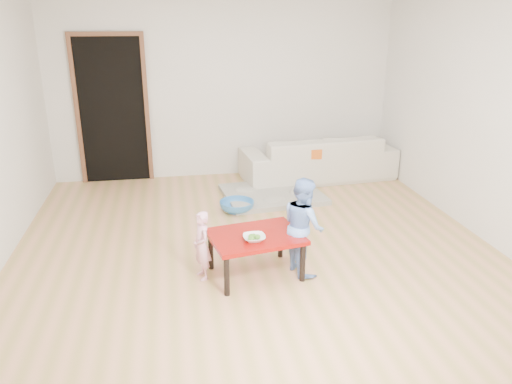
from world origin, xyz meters
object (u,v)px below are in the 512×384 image
object	(u,v)px
sofa	(318,157)
child_pink	(202,246)
basin	(237,206)
child_blue	(303,225)
red_table	(256,255)
bowl	(254,238)

from	to	relation	value
sofa	child_pink	size ratio (longest dim) A/B	3.39
sofa	child_pink	bearing A→B (deg)	49.52
sofa	basin	distance (m)	1.80
child_blue	child_pink	bearing A→B (deg)	78.11
sofa	basin	world-z (taller)	sofa
child_blue	basin	size ratio (longest dim) A/B	2.17
red_table	child_pink	bearing A→B (deg)	176.31
red_table	bowl	xyz separation A→B (m)	(-0.03, -0.12, 0.23)
red_table	sofa	bearing A→B (deg)	62.61
bowl	child_blue	distance (m)	0.51
child_pink	basin	bearing A→B (deg)	145.52
red_table	child_pink	xyz separation A→B (m)	(-0.50, 0.03, 0.12)
sofa	child_blue	size ratio (longest dim) A/B	2.39
child_pink	red_table	bearing A→B (deg)	70.78
child_blue	basin	bearing A→B (deg)	3.78
basin	sofa	bearing A→B (deg)	39.36
sofa	bowl	xyz separation A→B (m)	(-1.46, -2.87, 0.11)
child_pink	bowl	bearing A→B (deg)	55.96
basin	bowl	bearing A→B (deg)	-92.67
child_pink	basin	xyz separation A→B (m)	(0.54, 1.59, -0.26)
child_blue	basin	distance (m)	1.71
child_blue	sofa	bearing A→B (deg)	-29.95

